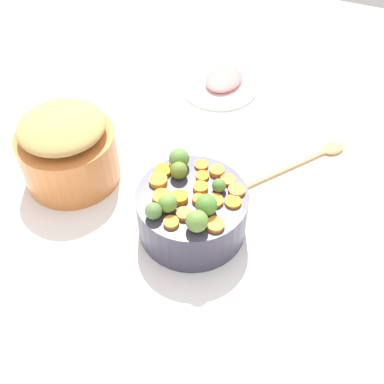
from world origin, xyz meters
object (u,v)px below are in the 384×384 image
(serving_bowl_carrots, at_px, (192,212))
(ham_plate, at_px, (219,87))
(metal_pot, at_px, (69,156))
(wooden_spoon, at_px, (312,157))

(serving_bowl_carrots, xyz_separation_m, ham_plate, (0.13, -0.50, -0.05))
(metal_pot, bearing_deg, serving_bowl_carrots, 174.08)
(metal_pot, bearing_deg, wooden_spoon, -151.02)
(serving_bowl_carrots, xyz_separation_m, wooden_spoon, (-0.19, -0.31, -0.05))
(metal_pot, distance_m, ham_plate, 0.50)
(metal_pot, height_order, wooden_spoon, metal_pot)
(metal_pot, distance_m, wooden_spoon, 0.58)
(metal_pot, relative_size, ham_plate, 1.02)
(wooden_spoon, bearing_deg, metal_pot, 28.98)
(metal_pot, bearing_deg, ham_plate, -112.36)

